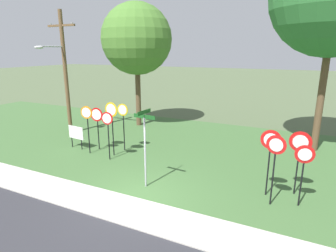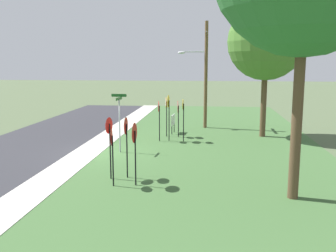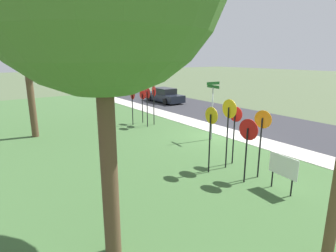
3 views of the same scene
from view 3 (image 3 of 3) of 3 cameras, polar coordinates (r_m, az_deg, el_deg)
name	(u,v)px [view 3 (image 3 of 3)]	position (r m, az deg, el deg)	size (l,w,h in m)	color
ground_plane	(221,136)	(16.09, 10.79, -2.10)	(160.00, 160.00, 0.00)	#4C5B3D
road_asphalt	(272,125)	(19.73, 20.57, 0.26)	(44.00, 6.40, 0.01)	#2D2D33
sidewalk_strip	(231,134)	(16.65, 12.72, -1.54)	(44.00, 1.60, 0.06)	#BCB7AD
grass_median	(126,158)	(12.66, -8.65, -6.41)	(44.00, 12.00, 0.04)	#3D6033
stop_sign_near_left	(229,119)	(11.06, 12.31, 1.50)	(0.74, 0.10, 2.78)	black
stop_sign_near_right	(262,130)	(10.52, 18.67, -0.78)	(0.65, 0.13, 2.52)	black
stop_sign_far_left	(248,137)	(9.98, 16.01, -2.18)	(0.74, 0.12, 2.31)	black
stop_sign_far_center	(211,126)	(10.52, 8.74, -0.06)	(0.64, 0.09, 2.56)	black
stop_sign_far_right	(235,123)	(11.64, 13.54, 0.52)	(0.62, 0.11, 2.42)	black
yield_sign_near_left	(143,99)	(18.67, -5.21, 5.61)	(0.64, 0.13, 2.23)	black
yield_sign_near_right	(154,96)	(18.05, -2.86, 6.14)	(0.66, 0.15, 2.55)	black
yield_sign_far_left	(147,97)	(17.52, -4.23, 5.90)	(0.72, 0.10, 2.54)	black
yield_sign_far_right	(133,97)	(18.09, -7.26, 5.91)	(0.78, 0.11, 2.46)	black
street_name_post	(212,106)	(14.87, 9.07, 4.07)	(0.96, 0.81, 3.10)	#9EA0A8
notice_board	(283,168)	(9.95, 22.50, -7.91)	(1.10, 0.15, 1.25)	black
parked_sedan_distant	(164,96)	(27.65, -0.77, 6.25)	(4.64, 1.92, 1.39)	black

